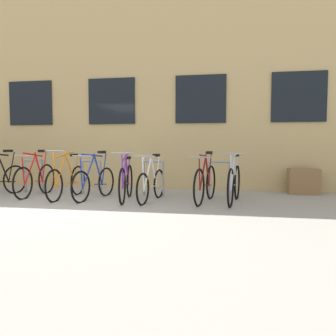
# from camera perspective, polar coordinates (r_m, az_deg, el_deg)

# --- Properties ---
(ground_plane) EXTENTS (42.00, 42.00, 0.00)m
(ground_plane) POSITION_cam_1_polar(r_m,az_deg,el_deg) (6.59, -18.68, -6.54)
(ground_plane) COLOR #9E998E
(storefront_building) EXTENTS (28.00, 5.19, 5.50)m
(storefront_building) POSITION_cam_1_polar(r_m,az_deg,el_deg) (11.96, -5.17, 11.49)
(storefront_building) COLOR tan
(storefront_building) RESTS_ON ground
(bike_rack) EXTENTS (6.50, 0.05, 0.82)m
(bike_rack) POSITION_cam_1_polar(r_m,az_deg,el_deg) (8.24, -12.70, -0.96)
(bike_rack) COLOR gray
(bike_rack) RESTS_ON ground
(bicycle_silver) EXTENTS (0.44, 1.74, 1.04)m
(bicycle_silver) POSITION_cam_1_polar(r_m,az_deg,el_deg) (7.00, 11.02, -2.47)
(bicycle_silver) COLOR black
(bicycle_silver) RESTS_ON ground
(bicycle_blue) EXTENTS (0.45, 1.67, 1.06)m
(bicycle_blue) POSITION_cam_1_polar(r_m,az_deg,el_deg) (7.53, -12.23, -2.24)
(bicycle_blue) COLOR black
(bicycle_blue) RESTS_ON ground
(bicycle_red) EXTENTS (0.44, 1.69, 1.08)m
(bicycle_red) POSITION_cam_1_polar(r_m,az_deg,el_deg) (8.34, -21.32, -1.71)
(bicycle_red) COLOR black
(bicycle_red) RESTS_ON ground
(bicycle_purple) EXTENTS (0.44, 1.73, 1.04)m
(bicycle_purple) POSITION_cam_1_polar(r_m,az_deg,el_deg) (7.24, -7.03, -2.27)
(bicycle_purple) COLOR black
(bicycle_purple) RESTS_ON ground
(bicycle_white) EXTENTS (0.44, 1.62, 1.00)m
(bicycle_white) POSITION_cam_1_polar(r_m,az_deg,el_deg) (7.09, -2.79, -2.61)
(bicycle_white) COLOR black
(bicycle_white) RESTS_ON ground
(bicycle_maroon) EXTENTS (0.47, 1.68, 1.06)m
(bicycle_maroon) POSITION_cam_1_polar(r_m,az_deg,el_deg) (6.99, 6.29, -2.46)
(bicycle_maroon) COLOR black
(bicycle_maroon) RESTS_ON ground
(bicycle_orange) EXTENTS (0.44, 1.77, 1.08)m
(bicycle_orange) POSITION_cam_1_polar(r_m,az_deg,el_deg) (7.80, -16.60, -2.03)
(bicycle_orange) COLOR black
(bicycle_orange) RESTS_ON ground
(planter_box) EXTENTS (0.70, 0.44, 0.60)m
(planter_box) POSITION_cam_1_polar(r_m,az_deg,el_deg) (8.72, 21.78, -2.10)
(planter_box) COLOR olive
(planter_box) RESTS_ON ground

